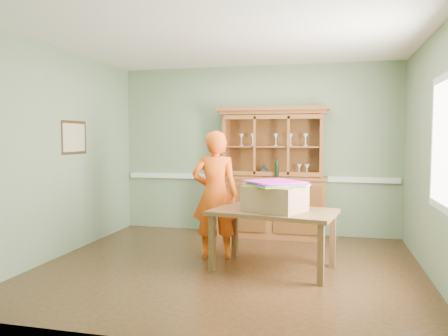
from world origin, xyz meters
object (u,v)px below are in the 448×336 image
(china_hutch, at_px, (272,191))
(cardboard_box, at_px, (275,198))
(person, at_px, (215,194))
(dining_table, at_px, (273,217))

(china_hutch, relative_size, cardboard_box, 3.22)
(china_hutch, distance_m, person, 1.49)
(cardboard_box, bearing_deg, china_hutch, 98.36)
(dining_table, relative_size, cardboard_box, 2.45)
(china_hutch, relative_size, person, 1.23)
(cardboard_box, bearing_deg, person, 153.48)
(china_hutch, xyz_separation_m, cardboard_box, (0.26, -1.79, 0.14))
(dining_table, xyz_separation_m, person, (-0.80, 0.35, 0.20))
(china_hutch, distance_m, dining_table, 1.75)
(cardboard_box, distance_m, person, 0.92)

